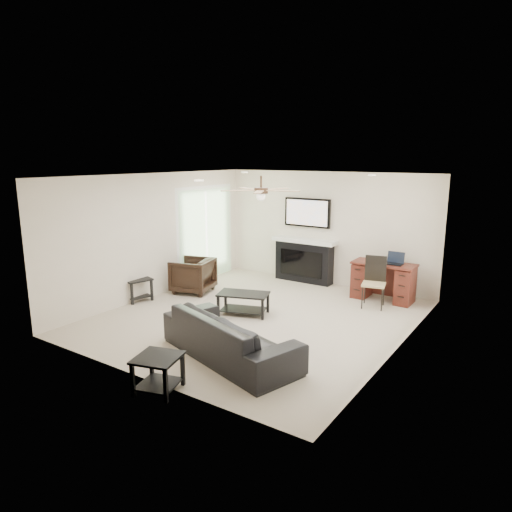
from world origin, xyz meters
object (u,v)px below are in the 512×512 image
object	(u,v)px
desk	(383,281)
armchair	(193,275)
sofa	(230,336)
fireplace_unit	(304,241)
coffee_table	(243,304)

from	to	relation	value
desk	armchair	bearing A→B (deg)	-154.18
sofa	fireplace_unit	size ratio (longest dim) A/B	1.19
coffee_table	desk	distance (m)	2.90
sofa	fireplace_unit	xyz separation A→B (m)	(-1.05, 4.19, 0.62)
armchair	coffee_table	bearing A→B (deg)	57.05
sofa	armchair	size ratio (longest dim) A/B	2.85
fireplace_unit	desk	distance (m)	2.08
coffee_table	desk	size ratio (longest dim) A/B	0.74
armchair	desk	bearing A→B (deg)	100.80
fireplace_unit	desk	xyz separation A→B (m)	(1.97, -0.34, -0.57)
sofa	armchair	bearing A→B (deg)	-22.99
armchair	coffee_table	world-z (taller)	armchair
sofa	desk	size ratio (longest dim) A/B	1.86
sofa	fireplace_unit	bearing A→B (deg)	-59.32
armchair	sofa	bearing A→B (deg)	35.39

